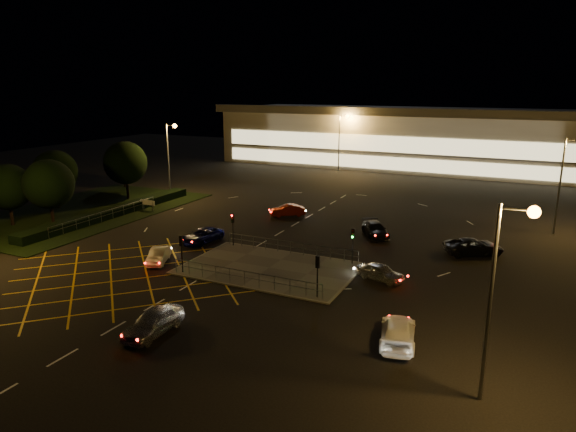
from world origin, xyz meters
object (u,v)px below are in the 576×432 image
at_px(car_right_silver, 380,272).
at_px(car_approach_white, 398,332).
at_px(car_far_dkgrey, 375,229).
at_px(car_near_silver, 153,322).
at_px(signal_sw, 181,246).
at_px(car_east_grey, 474,247).
at_px(signal_se, 318,268).
at_px(car_circ_red, 287,210).
at_px(car_queue_white, 158,256).
at_px(car_left_blue, 202,236).
at_px(signal_nw, 233,223).
at_px(signal_ne, 353,239).

height_order(car_right_silver, car_approach_white, car_approach_white).
xyz_separation_m(car_far_dkgrey, car_right_silver, (3.81, -11.77, -0.03)).
distance_m(car_near_silver, car_right_silver, 18.21).
height_order(signal_sw, car_east_grey, signal_sw).
relative_size(signal_se, car_circ_red, 0.77).
height_order(signal_se, car_approach_white, signal_se).
height_order(car_queue_white, car_left_blue, car_left_blue).
bearing_deg(car_far_dkgrey, signal_sw, -155.38).
bearing_deg(signal_nw, car_near_silver, -74.62).
bearing_deg(car_left_blue, car_near_silver, -57.95).
bearing_deg(car_east_grey, car_circ_red, 46.99).
height_order(signal_sw, car_near_silver, signal_sw).
bearing_deg(car_east_grey, car_far_dkgrey, 50.80).
xyz_separation_m(car_queue_white, car_east_grey, (24.65, 14.26, 0.10)).
distance_m(signal_ne, car_east_grey, 11.95).
bearing_deg(car_far_dkgrey, car_near_silver, -135.86).
bearing_deg(car_left_blue, signal_sw, -59.50).
distance_m(signal_nw, car_near_silver, 18.15).
bearing_deg(signal_sw, signal_ne, -146.35).
xyz_separation_m(signal_nw, car_circ_red, (-0.38, 12.95, -1.69)).
xyz_separation_m(signal_ne, car_circ_red, (-12.38, 12.95, -1.69)).
height_order(signal_se, car_far_dkgrey, signal_se).
height_order(car_near_silver, car_queue_white, car_near_silver).
relative_size(signal_se, signal_nw, 1.00).
distance_m(signal_sw, car_left_blue, 8.73).
bearing_deg(car_circ_red, signal_ne, 7.24).
distance_m(car_near_silver, car_approach_white, 15.10).
bearing_deg(car_queue_white, signal_sw, -44.36).
xyz_separation_m(car_circ_red, car_approach_white, (19.28, -24.99, 0.05)).
xyz_separation_m(signal_se, signal_nw, (-12.00, 7.99, 0.00)).
distance_m(car_queue_white, car_east_grey, 28.48).
relative_size(signal_sw, car_queue_white, 0.81).
bearing_deg(car_approach_white, car_left_blue, -39.86).
bearing_deg(car_circ_red, car_approach_white, 1.18).
bearing_deg(car_left_blue, car_approach_white, -21.54).
bearing_deg(car_east_grey, signal_se, 120.61).
xyz_separation_m(car_left_blue, car_right_silver, (18.67, -2.30, -0.00)).
bearing_deg(car_right_silver, car_east_grey, -14.96).
bearing_deg(car_near_silver, signal_sw, 117.34).
xyz_separation_m(signal_ne, car_left_blue, (-15.50, -0.17, -1.70)).
xyz_separation_m(signal_se, car_approach_white, (6.90, -4.05, -1.64)).
relative_size(car_right_silver, car_east_grey, 0.74).
height_order(signal_ne, car_approach_white, signal_ne).
bearing_deg(car_right_silver, car_approach_white, -142.72).
bearing_deg(car_left_blue, signal_se, -20.38).
distance_m(car_circ_red, car_east_grey, 22.21).
height_order(car_left_blue, car_right_silver, car_left_blue).
distance_m(signal_se, car_queue_white, 15.64).
xyz_separation_m(car_queue_white, car_circ_red, (3.12, 19.71, 0.04)).
height_order(signal_nw, car_right_silver, signal_nw).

